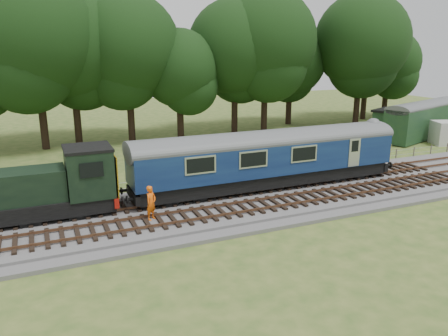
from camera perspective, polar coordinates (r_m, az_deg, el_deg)
name	(u,v)px	position (r m, az deg, el deg)	size (l,w,h in m)	color
ground	(222,207)	(26.33, -0.32, -5.12)	(120.00, 120.00, 0.00)	#385720
ballast	(222,204)	(26.27, -0.32, -4.76)	(70.00, 7.00, 0.35)	#4C4C4F
track_north	(213,194)	(27.41, -1.47, -3.36)	(67.20, 2.40, 0.21)	black
track_south	(233,209)	(24.82, 1.13, -5.41)	(67.20, 2.40, 0.21)	black
fence	(196,186)	(30.30, -3.65, -2.37)	(64.00, 0.12, 1.00)	#6B6054
tree_line	(140,139)	(46.65, -10.97, 3.72)	(70.00, 8.00, 18.00)	black
dmu_railcar	(268,154)	(28.42, 5.81, 1.84)	(18.05, 2.86, 3.88)	black
shunter_loco	(37,190)	(25.18, -23.22, -2.65)	(8.91, 2.60, 3.38)	black
worker	(151,203)	(23.58, -9.50, -4.51)	(0.69, 0.45, 1.88)	#FF610D
parked_coach	(429,116)	(51.96, 25.18, 6.12)	(14.96, 7.32, 3.81)	#183623
shed	(394,124)	(49.44, 21.29, 5.40)	(4.87, 4.87, 3.01)	#183623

